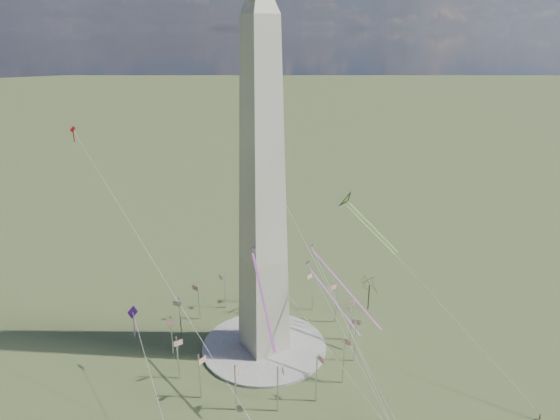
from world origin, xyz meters
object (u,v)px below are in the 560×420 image
washington_monument (262,191)px  person_east (540,417)px  tree_near (370,283)px  kite_delta_black (349,203)px

washington_monument → person_east: 86.31m
washington_monument → person_east: bearing=-54.7°
washington_monument → person_east: (41.73, -59.04, -47.15)m
tree_near → kite_delta_black: bearing=170.4°
person_east → kite_delta_black: bearing=-119.7°
kite_delta_black → person_east: bearing=78.6°
tree_near → person_east: bearing=-88.3°
washington_monument → tree_near: washington_monument is taller
washington_monument → kite_delta_black: bearing=3.7°
kite_delta_black → tree_near: bearing=148.9°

